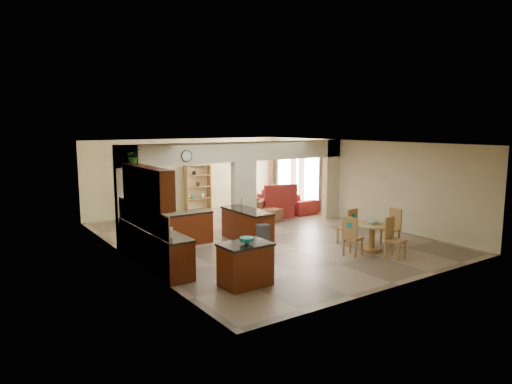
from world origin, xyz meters
TOP-DOWN VIEW (x-y plane):
  - floor at (0.00, 0.00)m, footprint 10.00×10.00m
  - ceiling at (0.00, 0.00)m, footprint 10.00×10.00m
  - wall_back at (0.00, 5.00)m, footprint 8.00×0.00m
  - wall_front at (0.00, -5.00)m, footprint 8.00×0.00m
  - wall_left at (-4.00, 0.00)m, footprint 0.00×10.00m
  - wall_right at (4.00, 0.00)m, footprint 0.00×10.00m
  - partition_left_pier at (-3.70, 1.00)m, footprint 0.60×0.25m
  - partition_center_pier at (0.00, 1.00)m, footprint 0.80×0.25m
  - partition_right_pier at (3.70, 1.00)m, footprint 0.60×0.25m
  - partition_header at (0.00, 1.00)m, footprint 8.00×0.25m
  - kitchen_counter at (-3.26, -0.25)m, footprint 2.52×3.29m
  - upper_cabinets at (-3.82, -0.80)m, footprint 0.35×2.40m
  - peninsula at (-0.60, -0.11)m, footprint 0.70×1.85m
  - wall_clock at (-2.00, 0.85)m, footprint 0.34×0.03m
  - rug at (1.20, 2.10)m, footprint 1.60×1.30m
  - fireplace at (-1.60, 4.83)m, footprint 1.60×0.35m
  - shelving_unit at (0.35, 4.82)m, footprint 1.00×0.32m
  - window_a at (3.97, 2.30)m, footprint 0.02×0.90m
  - window_b at (3.97, 4.00)m, footprint 0.02×0.90m
  - glazed_door at (3.97, 3.15)m, footprint 0.02×0.70m
  - drape_a_left at (3.93, 1.70)m, footprint 0.10×0.28m
  - drape_a_right at (3.93, 2.90)m, footprint 0.10×0.28m
  - drape_b_left at (3.93, 3.40)m, footprint 0.10×0.28m
  - drape_b_right at (3.93, 4.60)m, footprint 0.10×0.28m
  - ceiling_fan at (1.50, 3.00)m, footprint 1.00×1.00m
  - kitchen_island at (-2.65, -3.18)m, footprint 1.06×0.77m
  - teal_bowl at (-2.66, -3.24)m, footprint 0.29×0.29m
  - trash_can at (-0.78, -1.15)m, footprint 0.34×0.30m
  - dining_table at (1.61, -2.81)m, footprint 1.03×1.03m
  - fruit_bowl at (1.66, -2.78)m, footprint 0.27×0.27m
  - sofa at (3.30, 3.01)m, footprint 2.63×1.10m
  - chaise at (2.11, 2.27)m, footprint 1.44×1.29m
  - armchair at (1.25, 2.32)m, footprint 1.09×1.09m
  - ottoman at (1.56, 1.66)m, footprint 0.75×0.75m
  - plant at (-3.82, 0.03)m, footprint 0.37×0.33m
  - chair_north at (1.51, -2.06)m, footprint 0.47×0.47m
  - chair_east at (2.48, -2.77)m, footprint 0.45×0.44m
  - chair_south at (1.52, -3.56)m, footprint 0.49×0.49m
  - chair_west at (0.75, -2.89)m, footprint 0.52×0.52m

SIDE VIEW (x-z plane):
  - floor at x=0.00m, z-range 0.00..0.00m
  - rug at x=1.20m, z-range 0.00..0.01m
  - ottoman at x=1.56m, z-range 0.00..0.44m
  - chaise at x=2.11m, z-range 0.00..0.49m
  - trash_can at x=-0.78m, z-range 0.00..0.64m
  - armchair at x=1.25m, z-range 0.00..0.72m
  - sofa at x=3.30m, z-range 0.00..0.76m
  - kitchen_island at x=-2.65m, z-range 0.00..0.90m
  - peninsula at x=-0.60m, z-range 0.00..0.91m
  - kitchen_counter at x=-3.26m, z-range -0.27..1.20m
  - dining_table at x=1.61m, z-range 0.12..0.83m
  - chair_north at x=1.51m, z-range 0.04..1.07m
  - chair_east at x=2.48m, z-range 0.04..1.07m
  - chair_south at x=1.52m, z-range 0.04..1.07m
  - chair_west at x=0.75m, z-range 0.04..1.07m
  - fireplace at x=-1.60m, z-range 0.01..1.21m
  - fruit_bowl at x=1.66m, z-range 0.70..0.85m
  - shelving_unit at x=0.35m, z-range 0.00..1.80m
  - teal_bowl at x=-2.66m, z-range 0.90..1.04m
  - glazed_door at x=3.97m, z-range 0.00..2.10m
  - partition_center_pier at x=0.00m, z-range 0.00..2.20m
  - drape_a_left at x=3.93m, z-range 0.05..2.35m
  - drape_a_right at x=3.93m, z-range 0.05..2.35m
  - drape_b_left at x=3.93m, z-range 0.05..2.35m
  - drape_b_right at x=3.93m, z-range 0.05..2.35m
  - window_a at x=3.97m, z-range 0.25..2.15m
  - window_b at x=3.97m, z-range 0.25..2.15m
  - partition_left_pier at x=-3.70m, z-range 0.00..2.80m
  - partition_right_pier at x=3.70m, z-range 0.00..2.80m
  - wall_back at x=0.00m, z-range -2.60..5.40m
  - wall_front at x=0.00m, z-range -2.60..5.40m
  - wall_left at x=-4.00m, z-range -3.60..6.40m
  - wall_right at x=4.00m, z-range -3.60..6.40m
  - upper_cabinets at x=-3.82m, z-range 1.47..2.37m
  - wall_clock at x=-2.00m, z-range 2.28..2.62m
  - partition_header at x=0.00m, z-range 2.20..2.80m
  - plant at x=-3.82m, z-range 2.37..2.75m
  - ceiling_fan at x=1.50m, z-range 2.51..2.61m
  - ceiling at x=0.00m, z-range 2.80..2.80m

